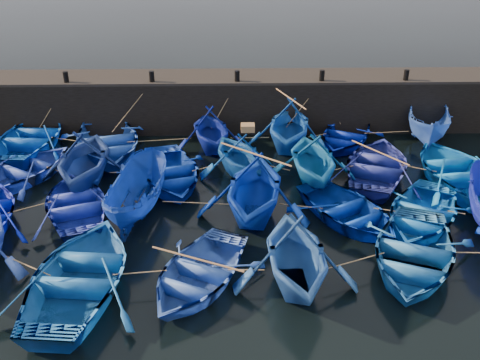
{
  "coord_description": "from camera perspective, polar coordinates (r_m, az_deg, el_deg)",
  "views": [
    {
      "loc": [
        -0.39,
        -14.87,
        10.17
      ],
      "look_at": [
        0.0,
        3.2,
        0.7
      ],
      "focal_mm": 40.0,
      "sensor_mm": 36.0,
      "label": 1
    }
  ],
  "objects": [
    {
      "name": "quay_wall",
      "position": [
        26.9,
        -0.34,
        8.28
      ],
      "size": [
        26.0,
        2.5,
        2.5
      ],
      "primitive_type": "cube",
      "color": "black",
      "rests_on": "ground"
    },
    {
      "name": "boat_0",
      "position": [
        26.31,
        -21.36,
        4.29
      ],
      "size": [
        4.3,
        5.77,
        1.14
      ],
      "primitive_type": "imported",
      "rotation": [
        0.0,
        0.0,
        3.08
      ],
      "color": "#053BA3",
      "rests_on": "ground"
    },
    {
      "name": "boat_14",
      "position": [
        20.19,
        -17.04,
        -2.39
      ],
      "size": [
        4.59,
        5.39,
        0.95
      ],
      "primitive_type": "imported",
      "rotation": [
        0.0,
        0.0,
        3.48
      ],
      "color": "#1F32B3",
      "rests_on": "ground"
    },
    {
      "name": "boat_1",
      "position": [
        24.74,
        -14.01,
        4.04
      ],
      "size": [
        5.64,
        6.75,
        1.21
      ],
      "primitive_type": "imported",
      "rotation": [
        0.0,
        0.0,
        0.29
      ],
      "color": "#1B44B0",
      "rests_on": "ground"
    },
    {
      "name": "boat_6",
      "position": [
        23.47,
        -21.96,
        1.11
      ],
      "size": [
        5.21,
        5.58,
        0.94
      ],
      "primitive_type": "imported",
      "rotation": [
        0.0,
        0.0,
        2.56
      ],
      "color": "#1F3899",
      "rests_on": "ground"
    },
    {
      "name": "boat_9",
      "position": [
        21.78,
        0.02,
        2.79
      ],
      "size": [
        4.56,
        4.84,
        2.03
      ],
      "primitive_type": "imported",
      "rotation": [
        0.0,
        0.0,
        3.54
      ],
      "color": "#0D4A99",
      "rests_on": "ground"
    },
    {
      "name": "boat_5",
      "position": [
        26.58,
        19.49,
        5.73
      ],
      "size": [
        3.18,
        5.24,
        1.9
      ],
      "primitive_type": "imported",
      "rotation": [
        0.0,
        0.0,
        -0.29
      ],
      "color": "blue",
      "rests_on": "ground"
    },
    {
      "name": "boat_24",
      "position": [
        17.45,
        17.97,
        -7.41
      ],
      "size": [
        5.37,
        6.18,
        1.07
      ],
      "primitive_type": "imported",
      "rotation": [
        0.0,
        0.0,
        -0.39
      ],
      "color": "#185892",
      "rests_on": "ground"
    },
    {
      "name": "boat_7",
      "position": [
        21.86,
        -16.24,
        2.3
      ],
      "size": [
        3.98,
        4.62,
        2.43
      ],
      "primitive_type": "imported",
      "rotation": [
        0.0,
        0.0,
        3.14
      ],
      "color": "navy",
      "rests_on": "ground"
    },
    {
      "name": "bollard_1",
      "position": [
        25.79,
        -9.4,
        10.84
      ],
      "size": [
        0.24,
        0.24,
        0.5
      ],
      "primitive_type": "cylinder",
      "color": "black",
      "rests_on": "quay_top"
    },
    {
      "name": "quay_top",
      "position": [
        26.49,
        -0.34,
        10.96
      ],
      "size": [
        26.0,
        2.5,
        0.12
      ],
      "primitive_type": "cube",
      "color": "black",
      "rests_on": "quay_wall"
    },
    {
      "name": "bollard_2",
      "position": [
        25.54,
        -0.31,
        11.04
      ],
      "size": [
        0.24,
        0.24,
        0.5
      ],
      "primitive_type": "cylinder",
      "color": "black",
      "rests_on": "quay_top"
    },
    {
      "name": "boat_8",
      "position": [
        21.61,
        -7.49,
        0.82
      ],
      "size": [
        4.62,
        5.58,
        1.0
      ],
      "primitive_type": "imported",
      "rotation": [
        0.0,
        0.0,
        0.27
      ],
      "color": "#072B97",
      "rests_on": "ground"
    },
    {
      "name": "ground",
      "position": [
        18.02,
        0.22,
        -6.71
      ],
      "size": [
        120.0,
        120.0,
        0.0
      ],
      "primitive_type": "plane",
      "color": "black",
      "rests_on": "ground"
    },
    {
      "name": "boat_18",
      "position": [
        19.77,
        18.82,
        -3.32
      ],
      "size": [
        5.3,
        5.75,
        0.97
      ],
      "primitive_type": "imported",
      "rotation": [
        0.0,
        0.0,
        -0.54
      ],
      "color": "#0B53B3",
      "rests_on": "ground"
    },
    {
      "name": "boat_12",
      "position": [
        23.09,
        22.31,
        0.9
      ],
      "size": [
        4.7,
        6.06,
        1.16
      ],
      "primitive_type": "imported",
      "rotation": [
        0.0,
        0.0,
        3.28
      ],
      "color": "blue",
      "rests_on": "ground"
    },
    {
      "name": "boat_21",
      "position": [
        16.35,
        -16.54,
        -9.65
      ],
      "size": [
        4.44,
        5.86,
        1.15
      ],
      "primitive_type": "imported",
      "rotation": [
        0.0,
        0.0,
        3.05
      ],
      "color": "#1354A1",
      "rests_on": "ground"
    },
    {
      "name": "wooden_crate",
      "position": [
        21.33,
        0.83,
        5.6
      ],
      "size": [
        0.55,
        0.46,
        0.27
      ],
      "primitive_type": "cube",
      "color": "olive",
      "rests_on": "boat_9"
    },
    {
      "name": "boat_10",
      "position": [
        21.44,
        7.8,
        2.4
      ],
      "size": [
        3.83,
        4.38,
        2.22
      ],
      "primitive_type": "imported",
      "rotation": [
        0.0,
        0.0,
        3.19
      ],
      "color": "#1060A6",
      "rests_on": "ground"
    },
    {
      "name": "bollard_3",
      "position": [
        25.91,
        8.73,
        10.97
      ],
      "size": [
        0.24,
        0.24,
        0.5
      ],
      "primitive_type": "cylinder",
      "color": "black",
      "rests_on": "quay_top"
    },
    {
      "name": "boat_15",
      "position": [
        19.45,
        -10.96,
        -1.46
      ],
      "size": [
        2.37,
        4.73,
        1.75
      ],
      "primitive_type": "imported",
      "rotation": [
        0.0,
        0.0,
        2.99
      ],
      "color": "navy",
      "rests_on": "ground"
    },
    {
      "name": "bollard_0",
      "position": [
        26.65,
        -18.08,
        10.41
      ],
      "size": [
        0.24,
        0.24,
        0.5
      ],
      "primitive_type": "cylinder",
      "color": "black",
      "rests_on": "quay_top"
    },
    {
      "name": "boat_11",
      "position": [
        22.66,
        14.51,
        1.56
      ],
      "size": [
        5.3,
        6.16,
        1.08
      ],
      "primitive_type": "imported",
      "rotation": [
        0.0,
        0.0,
        2.78
      ],
      "color": "navy",
      "rests_on": "ground"
    },
    {
      "name": "boat_3",
      "position": [
        24.41,
        5.28,
        5.94
      ],
      "size": [
        4.63,
        5.13,
        2.38
      ],
      "primitive_type": "imported",
      "rotation": [
        0.0,
        0.0,
        -0.18
      ],
      "color": "blue",
      "rests_on": "ground"
    },
    {
      "name": "boat_4",
      "position": [
        25.48,
        11.15,
        4.69
      ],
      "size": [
        4.74,
        5.3,
        0.91
      ],
      "primitive_type": "imported",
      "rotation": [
        0.0,
        0.0,
        -0.46
      ],
      "color": "#001281",
      "rests_on": "ground"
    },
    {
      "name": "boat_17",
      "position": [
        19.27,
        11.43,
        -3.19
      ],
      "size": [
        5.06,
        5.52,
        0.94
      ],
      "primitive_type": "imported",
      "rotation": [
        0.0,
        0.0,
        0.53
      ],
      "color": "#012790",
      "rests_on": "ground"
    },
    {
      "name": "boat_16",
      "position": [
        18.78,
        1.55,
        -0.74
      ],
      "size": [
        4.81,
        5.34,
        2.49
      ],
      "primitive_type": "imported",
      "rotation": [
        0.0,
        0.0,
        -0.17
      ],
      "color": "#082FB1",
      "rests_on": "ground"
    },
    {
      "name": "loose_oars",
      "position": [
        19.83,
        5.19,
        2.4
      ],
      "size": [
        9.33,
        11.94,
        1.63
      ],
      "color": "#99724C",
      "rests_on": "ground"
    },
    {
      "name": "boat_2",
      "position": [
        24.31,
        -3.17,
        5.48
      ],
      "size": [
        3.93,
        4.36,
        2.02
      ],
      "primitive_type": "imported",
      "rotation": [
        0.0,
        0.0,
        0.17
      ],
      "color": "navy",
      "rests_on": "ground"
    },
    {
      "name": "bollard_4",
      "position": [
        26.88,
        17.32,
        10.66
      ],
      "size": [
        0.24,
        0.24,
        0.5
      ],
      "primitive_type": "cylinder",
      "color": "black",
      "rests_on": "quay_top"
    },
    {
      "name": "mooring_ropes",
      "position": [
        21.91,
        -0.16,
        2.55
      ],
      "size": [
        18.43,
        11.9,
        2.1
      ],
      "color": "tan",
      "rests_on": "ground"
    },
    {
      "name": "boat_22",
      "position": [
        16.0,
        -4.55,
        -9.82
      ],
      "size": [
        4.78,
        5.38,
        0.92
      ],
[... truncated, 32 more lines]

